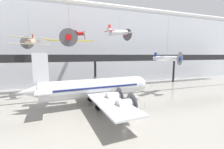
{
  "coord_description": "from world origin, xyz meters",
  "views": [
    {
      "loc": [
        -10.42,
        -21.08,
        10.2
      ],
      "look_at": [
        0.22,
        9.08,
        6.02
      ],
      "focal_mm": 24.0,
      "sensor_mm": 36.0,
      "label": 1
    }
  ],
  "objects_px": {
    "suspended_plane_yellow_lowwing": "(70,39)",
    "suspended_plane_silver_racer": "(119,32)",
    "suspended_plane_cream_biplane": "(30,42)",
    "stanchion_barrier": "(145,107)",
    "airliner_silver_main": "(92,88)",
    "suspended_plane_white_twin": "(167,59)",
    "suspended_plane_red_highwing": "(75,34)",
    "info_sign_pedestal": "(140,113)"
  },
  "relations": [
    {
      "from": "suspended_plane_white_twin",
      "to": "suspended_plane_cream_biplane",
      "type": "xyz_separation_m",
      "value": [
        -32.37,
        7.26,
        3.95
      ]
    },
    {
      "from": "suspended_plane_cream_biplane",
      "to": "stanchion_barrier",
      "type": "xyz_separation_m",
      "value": [
        21.26,
        -15.08,
        -12.92
      ]
    },
    {
      "from": "suspended_plane_red_highwing",
      "to": "suspended_plane_cream_biplane",
      "type": "height_order",
      "value": "suspended_plane_red_highwing"
    },
    {
      "from": "airliner_silver_main",
      "to": "suspended_plane_yellow_lowwing",
      "type": "height_order",
      "value": "suspended_plane_yellow_lowwing"
    },
    {
      "from": "suspended_plane_white_twin",
      "to": "info_sign_pedestal",
      "type": "bearing_deg",
      "value": -75.09
    },
    {
      "from": "suspended_plane_white_twin",
      "to": "suspended_plane_yellow_lowwing",
      "type": "relative_size",
      "value": 1.37
    },
    {
      "from": "suspended_plane_cream_biplane",
      "to": "suspended_plane_yellow_lowwing",
      "type": "xyz_separation_m",
      "value": [
        8.2,
        -9.07,
        -0.03
      ]
    },
    {
      "from": "suspended_plane_cream_biplane",
      "to": "suspended_plane_silver_racer",
      "type": "bearing_deg",
      "value": -117.07
    },
    {
      "from": "suspended_plane_white_twin",
      "to": "stanchion_barrier",
      "type": "relative_size",
      "value": 11.06
    },
    {
      "from": "suspended_plane_white_twin",
      "to": "suspended_plane_silver_racer",
      "type": "distance_m",
      "value": 14.05
    },
    {
      "from": "suspended_plane_white_twin",
      "to": "stanchion_barrier",
      "type": "xyz_separation_m",
      "value": [
        -11.11,
        -7.82,
        -8.97
      ]
    },
    {
      "from": "stanchion_barrier",
      "to": "suspended_plane_silver_racer",
      "type": "bearing_deg",
      "value": 92.03
    },
    {
      "from": "suspended_plane_white_twin",
      "to": "stanchion_barrier",
      "type": "bearing_deg",
      "value": -77.64
    },
    {
      "from": "airliner_silver_main",
      "to": "suspended_plane_yellow_lowwing",
      "type": "relative_size",
      "value": 3.31
    },
    {
      "from": "suspended_plane_cream_biplane",
      "to": "stanchion_barrier",
      "type": "relative_size",
      "value": 7.94
    },
    {
      "from": "suspended_plane_white_twin",
      "to": "stanchion_barrier",
      "type": "distance_m",
      "value": 16.28
    },
    {
      "from": "airliner_silver_main",
      "to": "suspended_plane_cream_biplane",
      "type": "bearing_deg",
      "value": 136.02
    },
    {
      "from": "suspended_plane_yellow_lowwing",
      "to": "suspended_plane_silver_racer",
      "type": "bearing_deg",
      "value": 123.51
    },
    {
      "from": "suspended_plane_cream_biplane",
      "to": "stanchion_barrier",
      "type": "bearing_deg",
      "value": -144.87
    },
    {
      "from": "suspended_plane_cream_biplane",
      "to": "suspended_plane_yellow_lowwing",
      "type": "height_order",
      "value": "suspended_plane_yellow_lowwing"
    },
    {
      "from": "suspended_plane_yellow_lowwing",
      "to": "stanchion_barrier",
      "type": "distance_m",
      "value": 19.31
    },
    {
      "from": "airliner_silver_main",
      "to": "suspended_plane_silver_racer",
      "type": "relative_size",
      "value": 3.31
    },
    {
      "from": "suspended_plane_silver_racer",
      "to": "suspended_plane_yellow_lowwing",
      "type": "relative_size",
      "value": 1.0
    },
    {
      "from": "suspended_plane_silver_racer",
      "to": "info_sign_pedestal",
      "type": "distance_m",
      "value": 21.61
    },
    {
      "from": "airliner_silver_main",
      "to": "suspended_plane_white_twin",
      "type": "distance_m",
      "value": 21.24
    },
    {
      "from": "suspended_plane_cream_biplane",
      "to": "airliner_silver_main",
      "type": "bearing_deg",
      "value": -149.88
    },
    {
      "from": "airliner_silver_main",
      "to": "stanchion_barrier",
      "type": "relative_size",
      "value": 26.75
    },
    {
      "from": "airliner_silver_main",
      "to": "suspended_plane_yellow_lowwing",
      "type": "xyz_separation_m",
      "value": [
        -3.92,
        1.23,
        9.59
      ]
    },
    {
      "from": "airliner_silver_main",
      "to": "suspended_plane_yellow_lowwing",
      "type": "bearing_deg",
      "value": 158.99
    },
    {
      "from": "suspended_plane_white_twin",
      "to": "suspended_plane_yellow_lowwing",
      "type": "bearing_deg",
      "value": -108.49
    },
    {
      "from": "suspended_plane_yellow_lowwing",
      "to": "info_sign_pedestal",
      "type": "bearing_deg",
      "value": 57.74
    },
    {
      "from": "suspended_plane_red_highwing",
      "to": "stanchion_barrier",
      "type": "height_order",
      "value": "suspended_plane_red_highwing"
    },
    {
      "from": "stanchion_barrier",
      "to": "info_sign_pedestal",
      "type": "relative_size",
      "value": 0.87
    },
    {
      "from": "suspended_plane_red_highwing",
      "to": "stanchion_barrier",
      "type": "xyz_separation_m",
      "value": [
        10.5,
        -21.05,
        -15.86
      ]
    },
    {
      "from": "suspended_plane_cream_biplane",
      "to": "info_sign_pedestal",
      "type": "xyz_separation_m",
      "value": [
        18.82,
        -17.73,
        -12.79
      ]
    },
    {
      "from": "suspended_plane_cream_biplane",
      "to": "suspended_plane_yellow_lowwing",
      "type": "bearing_deg",
      "value": -157.41
    },
    {
      "from": "suspended_plane_red_highwing",
      "to": "suspended_plane_yellow_lowwing",
      "type": "xyz_separation_m",
      "value": [
        -2.56,
        -15.04,
        -2.96
      ]
    },
    {
      "from": "suspended_plane_white_twin",
      "to": "suspended_plane_cream_biplane",
      "type": "relative_size",
      "value": 1.39
    },
    {
      "from": "airliner_silver_main",
      "to": "suspended_plane_silver_racer",
      "type": "bearing_deg",
      "value": 37.29
    },
    {
      "from": "suspended_plane_red_highwing",
      "to": "suspended_plane_white_twin",
      "type": "bearing_deg",
      "value": -15.35
    },
    {
      "from": "airliner_silver_main",
      "to": "suspended_plane_white_twin",
      "type": "bearing_deg",
      "value": 4.91
    },
    {
      "from": "suspended_plane_silver_racer",
      "to": "info_sign_pedestal",
      "type": "relative_size",
      "value": 7.01
    }
  ]
}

